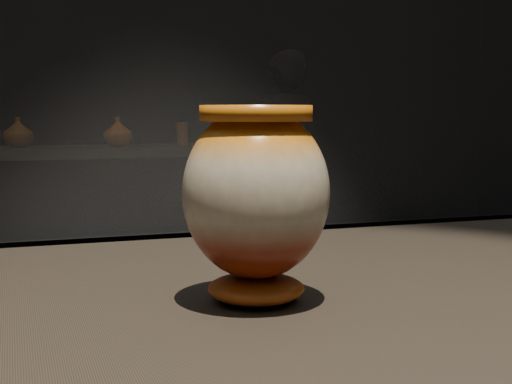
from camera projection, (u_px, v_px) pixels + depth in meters
main_vase at (256, 196)px, 0.73m from camera, size 0.20×0.20×0.20m
back_shelf at (96, 193)px, 4.05m from camera, size 2.00×0.60×0.90m
back_vase_left at (18, 132)px, 3.91m from camera, size 0.17×0.17×0.17m
back_vase_mid at (118, 132)px, 4.01m from camera, size 0.21×0.21×0.17m
back_vase_right at (183, 134)px, 4.13m from camera, size 0.07×0.07×0.14m
visitor at (283, 158)px, 5.11m from camera, size 0.63×0.48×1.53m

